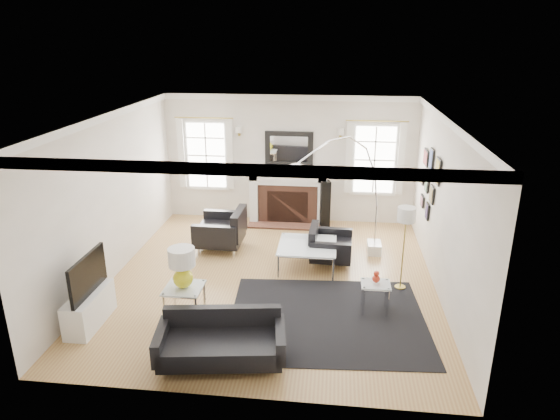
# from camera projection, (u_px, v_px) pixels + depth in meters

# --- Properties ---
(floor) EXTENTS (6.00, 6.00, 0.00)m
(floor) POSITION_uv_depth(u_px,v_px,m) (272.00, 279.00, 8.63)
(floor) COLOR #A87546
(floor) RESTS_ON ground
(back_wall) EXTENTS (5.50, 0.04, 2.80)m
(back_wall) POSITION_uv_depth(u_px,v_px,m) (289.00, 159.00, 10.98)
(back_wall) COLOR silver
(back_wall) RESTS_ON floor
(front_wall) EXTENTS (5.50, 0.04, 2.80)m
(front_wall) POSITION_uv_depth(u_px,v_px,m) (236.00, 291.00, 5.36)
(front_wall) COLOR silver
(front_wall) RESTS_ON floor
(left_wall) EXTENTS (0.04, 6.00, 2.80)m
(left_wall) POSITION_uv_depth(u_px,v_px,m) (111.00, 197.00, 8.46)
(left_wall) COLOR silver
(left_wall) RESTS_ON floor
(right_wall) EXTENTS (0.04, 6.00, 2.80)m
(right_wall) POSITION_uv_depth(u_px,v_px,m) (444.00, 209.00, 7.87)
(right_wall) COLOR silver
(right_wall) RESTS_ON floor
(ceiling) EXTENTS (5.50, 6.00, 0.02)m
(ceiling) POSITION_uv_depth(u_px,v_px,m) (271.00, 117.00, 7.70)
(ceiling) COLOR white
(ceiling) RESTS_ON back_wall
(crown_molding) EXTENTS (5.50, 6.00, 0.12)m
(crown_molding) POSITION_uv_depth(u_px,v_px,m) (271.00, 121.00, 7.72)
(crown_molding) COLOR white
(crown_molding) RESTS_ON back_wall
(fireplace) EXTENTS (1.70, 0.69, 1.11)m
(fireplace) POSITION_uv_depth(u_px,v_px,m) (288.00, 199.00, 11.07)
(fireplace) COLOR white
(fireplace) RESTS_ON floor
(mantel_mirror) EXTENTS (1.05, 0.07, 0.75)m
(mantel_mirror) POSITION_uv_depth(u_px,v_px,m) (289.00, 149.00, 10.85)
(mantel_mirror) COLOR black
(mantel_mirror) RESTS_ON back_wall
(window_left) EXTENTS (1.24, 0.15, 1.62)m
(window_left) POSITION_uv_depth(u_px,v_px,m) (206.00, 155.00, 11.10)
(window_left) COLOR white
(window_left) RESTS_ON back_wall
(window_right) EXTENTS (1.24, 0.15, 1.62)m
(window_right) POSITION_uv_depth(u_px,v_px,m) (375.00, 160.00, 10.71)
(window_right) COLOR white
(window_right) RESTS_ON back_wall
(gallery_wall) EXTENTS (0.04, 1.73, 1.29)m
(gallery_wall) POSITION_uv_depth(u_px,v_px,m) (429.00, 178.00, 9.05)
(gallery_wall) COLOR black
(gallery_wall) RESTS_ON right_wall
(tv_unit) EXTENTS (0.35, 1.00, 1.09)m
(tv_unit) POSITION_uv_depth(u_px,v_px,m) (89.00, 304.00, 7.19)
(tv_unit) COLOR white
(tv_unit) RESTS_ON floor
(area_rug) EXTENTS (3.04, 2.59, 0.01)m
(area_rug) POSITION_uv_depth(u_px,v_px,m) (327.00, 318.00, 7.43)
(area_rug) COLOR black
(area_rug) RESTS_ON floor
(sofa) EXTENTS (1.71, 0.96, 0.53)m
(sofa) POSITION_uv_depth(u_px,v_px,m) (221.00, 341.00, 6.39)
(sofa) COLOR black
(sofa) RESTS_ON floor
(armchair_left) EXTENTS (0.91, 1.01, 0.67)m
(armchair_left) POSITION_uv_depth(u_px,v_px,m) (223.00, 231.00, 9.75)
(armchair_left) COLOR black
(armchair_left) RESTS_ON floor
(armchair_right) EXTENTS (0.80, 0.88, 0.57)m
(armchair_right) POSITION_uv_depth(u_px,v_px,m) (328.00, 246.00, 9.16)
(armchair_right) COLOR black
(armchair_right) RESTS_ON floor
(coffee_table) EXTENTS (1.02, 1.02, 0.46)m
(coffee_table) POSITION_uv_depth(u_px,v_px,m) (307.00, 246.00, 8.91)
(coffee_table) COLOR silver
(coffee_table) RESTS_ON floor
(side_table_left) EXTENTS (0.54, 0.54, 0.59)m
(side_table_left) POSITION_uv_depth(u_px,v_px,m) (184.00, 294.00, 7.16)
(side_table_left) COLOR silver
(side_table_left) RESTS_ON floor
(nesting_table) EXTENTS (0.44, 0.37, 0.48)m
(nesting_table) POSITION_uv_depth(u_px,v_px,m) (375.00, 290.00, 7.50)
(nesting_table) COLOR silver
(nesting_table) RESTS_ON floor
(gourd_lamp) EXTENTS (0.38, 0.38, 0.61)m
(gourd_lamp) POSITION_uv_depth(u_px,v_px,m) (182.00, 265.00, 7.01)
(gourd_lamp) COLOR yellow
(gourd_lamp) RESTS_ON side_table_left
(orange_vase) EXTENTS (0.12, 0.12, 0.19)m
(orange_vase) POSITION_uv_depth(u_px,v_px,m) (376.00, 277.00, 7.43)
(orange_vase) COLOR red
(orange_vase) RESTS_ON nesting_table
(arc_floor_lamp) EXTENTS (1.73, 1.61, 2.46)m
(arc_floor_lamp) POSITION_uv_depth(u_px,v_px,m) (339.00, 196.00, 8.74)
(arc_floor_lamp) COLOR white
(arc_floor_lamp) RESTS_ON floor
(stick_floor_lamp) EXTENTS (0.29, 0.29, 1.42)m
(stick_floor_lamp) POSITION_uv_depth(u_px,v_px,m) (406.00, 219.00, 7.92)
(stick_floor_lamp) COLOR #AF973C
(stick_floor_lamp) RESTS_ON floor
(speaker_tower) EXTENTS (0.26, 0.26, 1.04)m
(speaker_tower) POSITION_uv_depth(u_px,v_px,m) (325.00, 204.00, 10.83)
(speaker_tower) COLOR black
(speaker_tower) RESTS_ON floor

